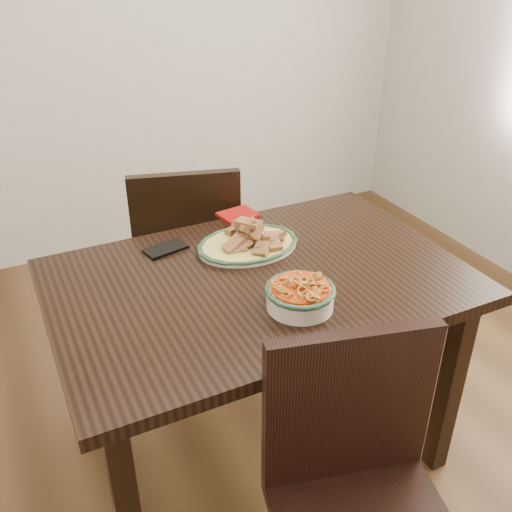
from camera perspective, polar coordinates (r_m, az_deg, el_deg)
name	(u,v)px	position (r m, az deg, el deg)	size (l,w,h in m)	color
floor	(270,433)	(2.27, 1.41, -17.29)	(3.50, 3.50, 0.00)	#3C2613
wall_back	(114,13)	(3.22, -13.99, 22.48)	(3.50, 0.10, 2.60)	beige
dining_table	(259,302)	(1.78, 0.28, -4.60)	(1.24, 0.83, 0.75)	black
chair_far	(187,252)	(2.39, -6.91, 0.39)	(0.52, 0.52, 0.89)	black
chair_near	(359,490)	(1.49, 10.22, -22.05)	(0.51, 0.51, 0.89)	black
fish_plate	(248,236)	(1.87, -0.84, 2.03)	(0.34, 0.26, 0.11)	beige
noodle_bowl	(300,294)	(1.58, 4.44, -3.77)	(0.20, 0.20, 0.08)	#EDE1C8
smartphone	(166,249)	(1.89, -9.02, 0.71)	(0.14, 0.07, 0.01)	black
napkin	(238,215)	(2.10, -1.82, 4.13)	(0.13, 0.11, 0.01)	maroon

